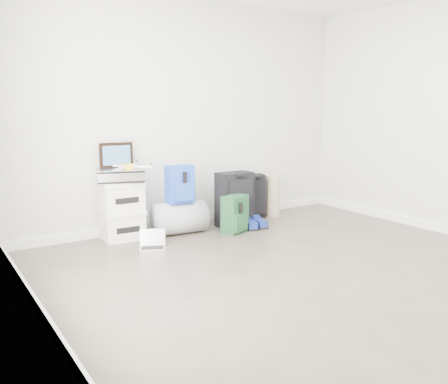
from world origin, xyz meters
TOP-DOWN VIEW (x-y plane):
  - ground at (0.00, 0.00)m, footprint 5.00×5.00m
  - room_envelope at (0.00, 0.02)m, footprint 4.52×5.02m
  - boxes_stack at (-1.00, 2.29)m, footprint 0.48×0.40m
  - briefcase at (-1.00, 2.29)m, footprint 0.57×0.49m
  - painting at (-1.00, 2.39)m, footprint 0.37×0.06m
  - drone at (-0.92, 2.27)m, footprint 0.43×0.43m
  - duffel_bag at (-0.36, 2.14)m, footprint 0.64×0.44m
  - blue_backpack at (-0.36, 2.11)m, footprint 0.32×0.24m
  - large_suitcase at (0.38, 2.06)m, footprint 0.44×0.30m
  - green_backpack at (0.21, 1.82)m, footprint 0.36×0.32m
  - carry_on at (0.81, 2.33)m, footprint 0.42×0.35m
  - shoes at (0.54, 1.86)m, footprint 0.33×0.31m
  - rolled_rug at (1.11, 2.22)m, footprint 0.18×0.18m
  - laptop at (-0.87, 1.79)m, footprint 0.32×0.29m

SIDE VIEW (x-z plane):
  - ground at x=0.00m, z-range 0.00..0.00m
  - laptop at x=-0.87m, z-range -0.05..0.14m
  - shoes at x=0.54m, z-range 0.00..0.10m
  - duffel_bag at x=-0.36m, z-range 0.00..0.37m
  - green_backpack at x=0.21m, z-range -0.01..0.43m
  - rolled_rug at x=1.11m, z-range 0.00..0.56m
  - carry_on at x=0.81m, z-range 0.00..0.58m
  - boxes_stack at x=-1.00m, z-range 0.00..0.66m
  - large_suitcase at x=0.38m, z-range 0.00..0.67m
  - blue_backpack at x=-0.36m, z-range 0.37..0.80m
  - briefcase at x=-1.00m, z-range 0.65..0.80m
  - drone at x=-0.92m, z-range 0.80..0.85m
  - painting at x=-1.00m, z-range 0.80..1.08m
  - room_envelope at x=0.00m, z-range 0.37..3.08m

